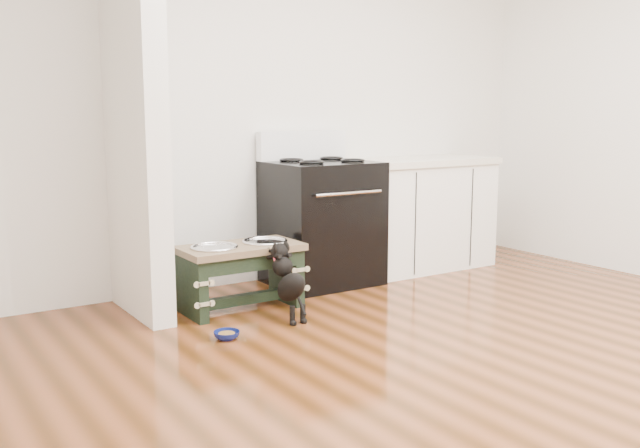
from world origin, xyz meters
The scene contains 8 objects.
ground centered at (0.00, 0.00, 0.00)m, with size 5.00×5.00×0.00m, color #43230C.
room_shell centered at (0.00, 0.00, 1.62)m, with size 5.00×5.00×5.00m.
partition_wall centered at (-1.18, 2.10, 1.35)m, with size 0.15×0.80×2.70m, color silver.
oven_range centered at (0.25, 2.16, 0.48)m, with size 0.76×0.69×1.14m.
cabinet_run centered at (1.23, 2.18, 0.45)m, with size 1.24×0.64×0.91m.
dog_feeder centered at (-0.59, 1.83, 0.31)m, with size 0.79×0.42×0.45m.
puppy centered at (-0.45, 1.47, 0.26)m, with size 0.14×0.40×0.48m.
floor_bowl centered at (-0.95, 1.32, 0.02)m, with size 0.20×0.20×0.05m.
Camera 1 is at (-2.65, -2.26, 1.30)m, focal length 40.00 mm.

